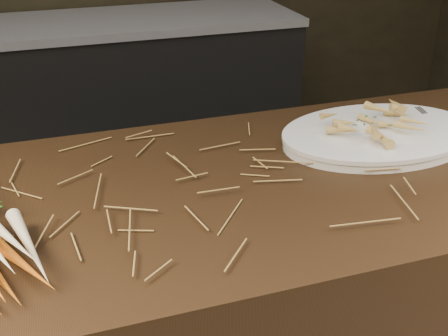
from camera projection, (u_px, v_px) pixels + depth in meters
The scene contains 5 objects.
back_counter at pixel (123, 98), 2.98m from camera, with size 1.82×0.62×0.84m.
straw_bedding at pixel (105, 199), 1.09m from camera, with size 1.40×0.60×0.02m, color olive, non-canonical shape.
serving_platter at pixel (378, 136), 1.34m from camera, with size 0.48×0.32×0.03m, color white, non-canonical shape.
roasted_veg_heap at pixel (380, 121), 1.32m from camera, with size 0.23×0.17×0.05m, color #B68A46, non-canonical shape.
serving_fork at pixel (444, 125), 1.36m from camera, with size 0.02×0.18×0.00m, color silver.
Camera 1 is at (-0.07, -0.66, 1.46)m, focal length 45.00 mm.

